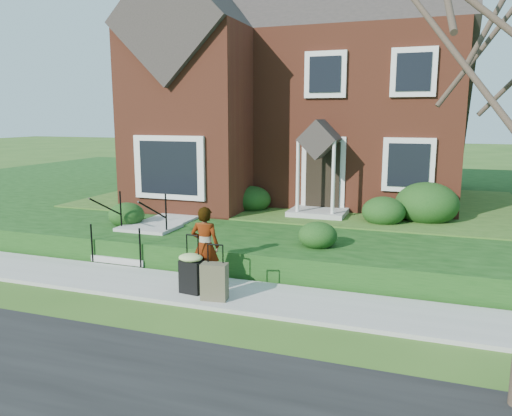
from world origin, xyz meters
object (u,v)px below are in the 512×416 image
at_px(suitcase_black, 191,271).
at_px(suitcase_olive, 214,281).
at_px(woman, 205,246).
at_px(front_steps, 140,238).

bearing_deg(suitcase_black, suitcase_olive, -9.83).
height_order(woman, suitcase_black, woman).
xyz_separation_m(front_steps, woman, (2.54, -1.57, 0.41)).
distance_m(woman, suitcase_black, 0.65).
height_order(front_steps, woman, woman).
bearing_deg(suitcase_olive, front_steps, 136.30).
relative_size(woman, suitcase_olive, 1.54).
height_order(woman, suitcase_olive, woman).
bearing_deg(front_steps, woman, -31.77).
xyz_separation_m(front_steps, suitcase_olive, (3.06, -2.29, -0.05)).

